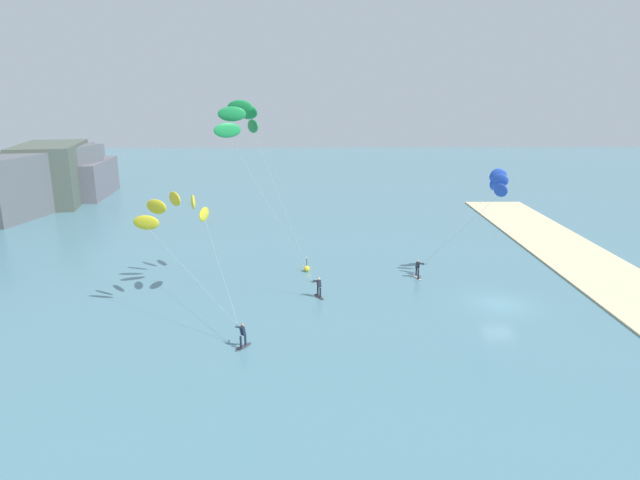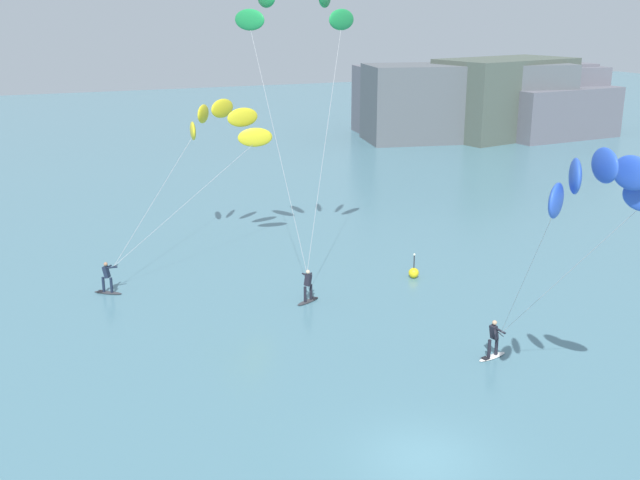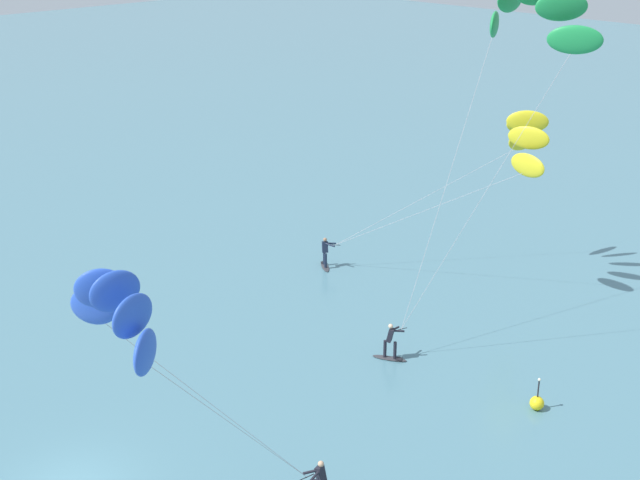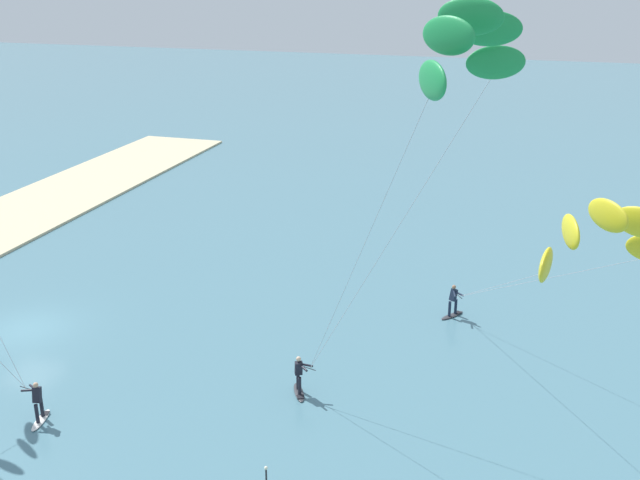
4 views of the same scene
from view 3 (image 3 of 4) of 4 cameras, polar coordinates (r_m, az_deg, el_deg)
The scene contains 4 objects.
kitesurfer_nearshore at distance 37.05m, azimuth 13.50°, elevation 13.55°, with size 6.30×8.28×15.53m.
kitesurfer_mid_water at distance 22.74m, azimuth -12.30°, elevation -5.27°, with size 4.24×7.45×9.94m.
kitesurfer_far_out at distance 43.87m, azimuth 12.84°, elevation 6.28°, with size 11.09×9.33×8.90m.
marker_buoy at distance 35.22m, azimuth 14.00°, elevation -10.28°, with size 0.56×0.56×1.38m.
Camera 3 is at (23.02, -10.89, 18.53)m, focal length 48.94 mm.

